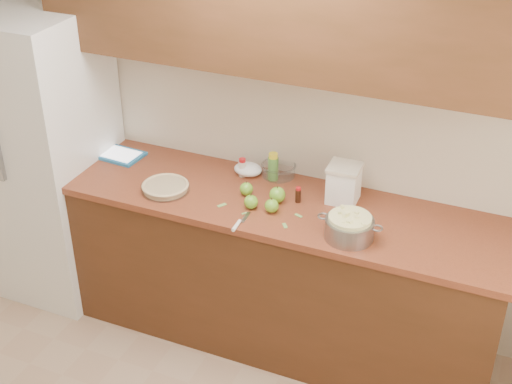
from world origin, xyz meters
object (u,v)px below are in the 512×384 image
at_px(flour_canister, 344,183).
at_px(tablet, 121,155).
at_px(pie, 165,187).
at_px(colander, 349,227).

bearing_deg(flour_canister, tablet, -178.53).
relative_size(pie, flour_canister, 1.28).
height_order(colander, flour_canister, flour_canister).
height_order(flour_canister, tablet, flour_canister).
distance_m(colander, tablet, 1.54).
distance_m(pie, colander, 1.06).
bearing_deg(colander, flour_canister, 111.92).
height_order(colander, tablet, colander).
bearing_deg(tablet, colander, -6.85).
height_order(pie, flour_canister, flour_canister).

